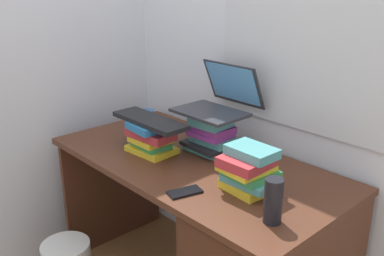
% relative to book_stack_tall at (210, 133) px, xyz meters
% --- Properties ---
extents(wall_back, '(6.00, 0.06, 2.60)m').
position_rel_book_stack_tall_xyz_m(wall_back, '(0.03, 0.27, 0.45)').
color(wall_back, silver).
rests_on(wall_back, ground).
extents(wall_left, '(0.05, 6.00, 2.60)m').
position_rel_book_stack_tall_xyz_m(wall_left, '(-0.85, -0.13, 0.45)').
color(wall_left, silver).
rests_on(wall_left, ground).
extents(book_stack_tall, '(0.25, 0.20, 0.20)m').
position_rel_book_stack_tall_xyz_m(book_stack_tall, '(0.00, 0.00, 0.00)').
color(book_stack_tall, teal).
rests_on(book_stack_tall, desk).
extents(book_stack_keyboard_riser, '(0.25, 0.20, 0.15)m').
position_rel_book_stack_tall_xyz_m(book_stack_keyboard_riser, '(-0.19, -0.22, -0.02)').
color(book_stack_keyboard_riser, yellow).
rests_on(book_stack_keyboard_riser, desk).
extents(book_stack_side, '(0.22, 0.21, 0.19)m').
position_rel_book_stack_tall_xyz_m(book_stack_side, '(0.39, -0.18, -0.00)').
color(book_stack_side, yellow).
rests_on(book_stack_side, desk).
extents(laptop, '(0.33, 0.33, 0.23)m').
position_rel_book_stack_tall_xyz_m(laptop, '(-0.00, 0.06, 0.15)').
color(laptop, '#2D2D33').
rests_on(laptop, book_stack_tall).
extents(keyboard, '(0.42, 0.14, 0.02)m').
position_rel_book_stack_tall_xyz_m(keyboard, '(-0.19, -0.22, 0.07)').
color(keyboard, black).
rests_on(keyboard, book_stack_keyboard_riser).
extents(computer_mouse, '(0.06, 0.10, 0.04)m').
position_rel_book_stack_tall_xyz_m(computer_mouse, '(0.25, -0.09, -0.08)').
color(computer_mouse, '#A5A8AD').
rests_on(computer_mouse, desk).
extents(mug, '(0.12, 0.08, 0.09)m').
position_rel_book_stack_tall_xyz_m(mug, '(-0.52, 0.01, -0.05)').
color(mug, '#265999').
rests_on(mug, desk).
extents(water_bottle, '(0.07, 0.07, 0.17)m').
position_rel_book_stack_tall_xyz_m(water_bottle, '(0.60, -0.30, -0.01)').
color(water_bottle, black).
rests_on(water_bottle, desk).
extents(cell_phone, '(0.10, 0.15, 0.01)m').
position_rel_book_stack_tall_xyz_m(cell_phone, '(0.24, -0.38, -0.09)').
color(cell_phone, black).
rests_on(cell_phone, desk).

